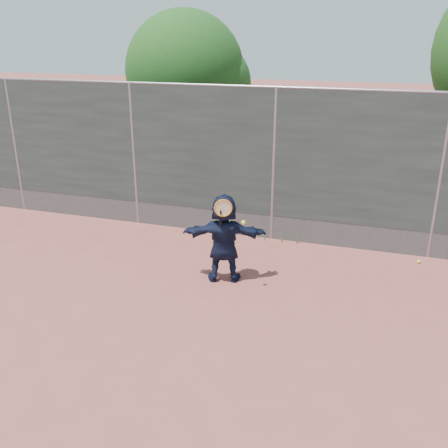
% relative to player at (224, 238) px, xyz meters
% --- Properties ---
extents(ground, '(80.00, 80.00, 0.00)m').
position_rel_player_xyz_m(ground, '(0.37, -1.49, -0.76)').
color(ground, '#9E4C42').
rests_on(ground, ground).
extents(player, '(1.47, 0.79, 1.51)m').
position_rel_player_xyz_m(player, '(0.00, 0.00, 0.00)').
color(player, '#121931').
rests_on(player, ground).
extents(ball_ground, '(0.07, 0.07, 0.07)m').
position_rel_player_xyz_m(ball_ground, '(3.19, 1.67, -0.72)').
color(ball_ground, '#F0F837').
rests_on(ball_ground, ground).
extents(fence, '(20.00, 0.06, 3.03)m').
position_rel_player_xyz_m(fence, '(0.37, 2.01, 0.83)').
color(fence, '#38423D').
rests_on(fence, ground).
extents(swing_action, '(0.53, 0.21, 0.51)m').
position_rel_player_xyz_m(swing_action, '(0.08, -0.21, 0.56)').
color(swing_action, orange).
rests_on(swing_action, ground).
extents(tree_left, '(3.15, 3.00, 4.53)m').
position_rel_player_xyz_m(tree_left, '(-2.48, 5.07, 2.18)').
color(tree_left, '#382314').
rests_on(tree_left, ground).
extents(weed_clump, '(0.68, 0.07, 0.30)m').
position_rel_player_xyz_m(weed_clump, '(0.66, 1.90, -0.62)').
color(weed_clump, '#387226').
rests_on(weed_clump, ground).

